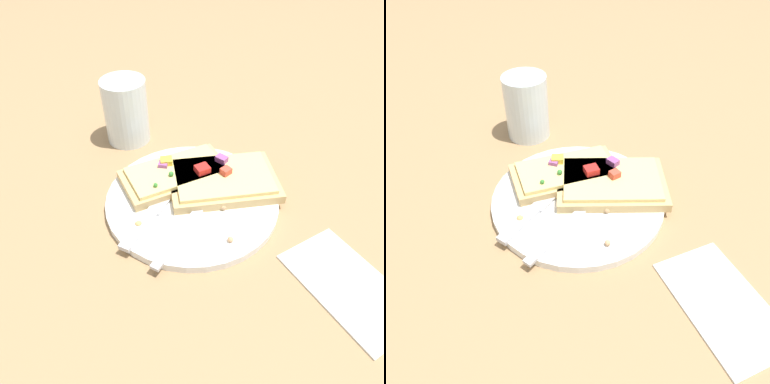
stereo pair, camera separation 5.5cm
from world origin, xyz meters
The scene contains 9 objects.
ground_plane centered at (0.00, 0.00, 0.00)m, with size 4.00×4.00×0.00m, color #9E7A51.
plate centered at (0.00, 0.00, 0.01)m, with size 0.25×0.25×0.01m.
fork centered at (-0.03, 0.00, 0.01)m, with size 0.13×0.20×0.01m.
knife centered at (0.00, 0.06, 0.01)m, with size 0.12×0.17×0.01m.
pizza_slice_main centered at (0.00, -0.05, 0.02)m, with size 0.16×0.19×0.03m.
pizza_slice_corner centered at (0.05, 0.00, 0.02)m, with size 0.10×0.17×0.03m.
crumb_scatter centered at (-0.01, 0.05, 0.02)m, with size 0.15×0.13×0.01m.
drinking_glass centered at (0.20, 0.01, 0.06)m, with size 0.08×0.08×0.11m.
napkin centered at (-0.22, -0.09, 0.00)m, with size 0.16×0.09×0.01m.
Camera 1 is at (-0.35, 0.20, 0.39)m, focal length 35.00 mm.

